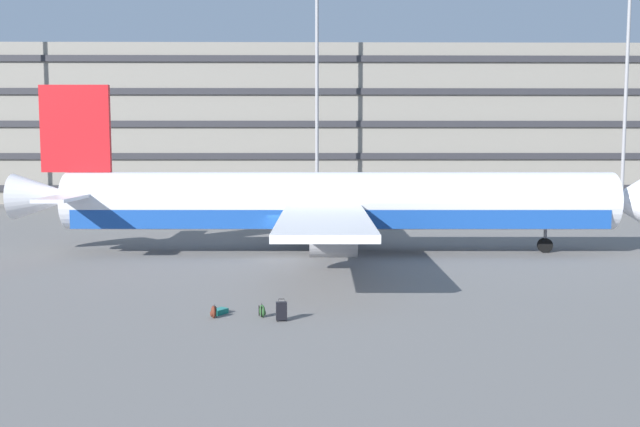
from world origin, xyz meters
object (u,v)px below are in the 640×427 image
object	(u,v)px
airliner	(333,204)
suitcase_small	(281,311)
suitcase_upright	(220,311)
backpack_laid_flat	(262,311)
backpack_purple	(213,312)

from	to	relation	value
airliner	suitcase_small	distance (m)	17.39
suitcase_upright	backpack_laid_flat	size ratio (longest dim) A/B	1.33
airliner	suitcase_upright	bearing A→B (deg)	-107.26
backpack_laid_flat	airliner	bearing A→B (deg)	78.94
suitcase_small	backpack_laid_flat	size ratio (longest dim) A/B	1.61
backpack_purple	backpack_laid_flat	bearing A→B (deg)	3.84
suitcase_small	backpack_purple	world-z (taller)	suitcase_small
suitcase_upright	suitcase_small	world-z (taller)	suitcase_small
suitcase_upright	backpack_purple	world-z (taller)	backpack_purple
backpack_purple	backpack_laid_flat	distance (m)	1.88
suitcase_upright	suitcase_small	distance (m)	2.76
airliner	backpack_laid_flat	size ratio (longest dim) A/B	71.82
suitcase_upright	backpack_laid_flat	distance (m)	1.81
suitcase_small	airliner	bearing A→B (deg)	81.83
suitcase_upright	suitcase_small	size ratio (longest dim) A/B	0.83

